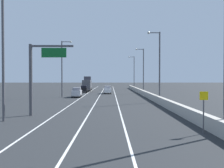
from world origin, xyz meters
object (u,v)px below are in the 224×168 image
(overhead_sign_gantry, at_px, (38,71))
(lamp_post_left_mid, at_px, (63,65))
(lamp_post_right_near, at_px, (222,41))
(speed_advisory_sign, at_px, (204,109))
(car_silver_1, at_px, (77,92))
(lamp_post_right_fourth, at_px, (133,71))
(lamp_post_right_second, at_px, (158,62))
(lamp_post_right_third, at_px, (143,68))
(car_white_0, at_px, (107,90))
(car_black_2, at_px, (84,89))
(box_truck, at_px, (87,84))
(lamp_post_left_near, at_px, (6,50))

(overhead_sign_gantry, bearing_deg, lamp_post_left_mid, 94.31)
(lamp_post_right_near, relative_size, lamp_post_left_mid, 1.00)
(speed_advisory_sign, xyz_separation_m, car_silver_1, (-13.49, 36.45, -0.76))
(lamp_post_right_fourth, height_order, car_silver_1, lamp_post_right_fourth)
(lamp_post_right_second, relative_size, lamp_post_right_third, 1.00)
(car_silver_1, bearing_deg, car_white_0, 64.23)
(overhead_sign_gantry, xyz_separation_m, lamp_post_left_mid, (-2.01, 26.71, 1.80))
(car_black_2, bearing_deg, overhead_sign_gantry, -90.67)
(speed_advisory_sign, relative_size, lamp_post_right_third, 0.26)
(overhead_sign_gantry, height_order, car_black_2, overhead_sign_gantry)
(overhead_sign_gantry, distance_m, lamp_post_right_fourth, 68.26)
(lamp_post_right_near, height_order, lamp_post_right_second, same)
(speed_advisory_sign, distance_m, car_white_0, 49.73)
(lamp_post_right_third, relative_size, lamp_post_left_mid, 1.00)
(lamp_post_right_near, distance_m, car_white_0, 50.56)
(lamp_post_right_third, bearing_deg, car_black_2, 167.30)
(lamp_post_right_third, xyz_separation_m, box_truck, (-15.37, 13.25, -4.50))
(car_silver_1, relative_size, car_black_2, 1.01)
(car_silver_1, bearing_deg, speed_advisory_sign, -69.70)
(car_white_0, relative_size, car_black_2, 0.98)
(car_silver_1, bearing_deg, lamp_post_left_near, -94.88)
(lamp_post_right_fourth, distance_m, lamp_post_left_mid, 43.48)
(lamp_post_right_third, distance_m, box_truck, 20.79)
(lamp_post_left_near, relative_size, box_truck, 1.19)
(speed_advisory_sign, xyz_separation_m, lamp_post_right_third, (1.67, 50.42, 4.76))
(lamp_post_left_mid, bearing_deg, car_white_0, 55.75)
(lamp_post_right_fourth, height_order, car_white_0, lamp_post_right_fourth)
(lamp_post_left_near, distance_m, car_white_0, 44.76)
(lamp_post_right_third, height_order, lamp_post_right_fourth, same)
(speed_advisory_sign, xyz_separation_m, lamp_post_left_mid, (-16.24, 36.11, 4.76))
(lamp_post_left_near, distance_m, box_truck, 58.25)
(lamp_post_right_near, relative_size, car_white_0, 2.49)
(lamp_post_right_second, distance_m, box_truck, 41.65)
(box_truck, bearing_deg, lamp_post_left_near, -92.38)
(lamp_post_right_second, relative_size, lamp_post_right_fourth, 1.00)
(lamp_post_right_near, distance_m, car_silver_1, 39.98)
(speed_advisory_sign, distance_m, car_silver_1, 38.87)
(speed_advisory_sign, distance_m, box_truck, 65.12)
(car_white_0, bearing_deg, box_truck, 113.74)
(lamp_post_right_near, distance_m, box_truck, 65.87)
(lamp_post_right_third, height_order, car_black_2, lamp_post_right_third)
(overhead_sign_gantry, bearing_deg, lamp_post_right_third, 68.82)
(speed_advisory_sign, relative_size, car_black_2, 0.63)
(lamp_post_right_third, height_order, lamp_post_left_near, same)
(car_silver_1, bearing_deg, lamp_post_right_second, -37.87)
(lamp_post_right_second, bearing_deg, lamp_post_right_fourth, 89.66)
(lamp_post_right_third, bearing_deg, lamp_post_right_second, -91.06)
(lamp_post_right_fourth, height_order, car_black_2, lamp_post_right_fourth)
(overhead_sign_gantry, bearing_deg, lamp_post_right_fourth, 76.68)
(box_truck, bearing_deg, lamp_post_right_third, -40.75)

